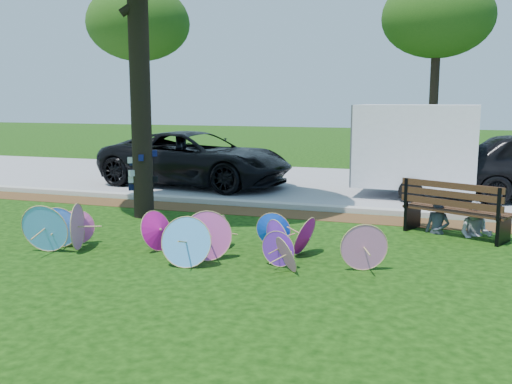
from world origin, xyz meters
TOP-DOWN VIEW (x-y plane):
  - ground at (0.00, 0.00)m, footprint 90.00×90.00m
  - mulch_strip at (0.00, 4.50)m, footprint 90.00×1.00m
  - curb at (0.00, 5.20)m, footprint 90.00×0.30m
  - street at (0.00, 9.35)m, footprint 90.00×8.00m
  - parasol_pile at (-0.36, 0.55)m, footprint 6.07×1.80m
  - black_van at (-3.38, 7.81)m, footprint 6.10×3.33m
  - cargo_trailer at (3.00, 7.86)m, footprint 3.14×2.07m
  - park_bench at (4.03, 3.56)m, footprint 2.15×1.52m
  - person_left at (3.68, 3.61)m, footprint 0.55×0.45m
  - person_right at (4.38, 3.61)m, footprint 0.71×0.60m
  - bg_trees at (1.83, 15.67)m, footprint 24.81×6.60m

SIDE VIEW (x-z plane):
  - ground at x=0.00m, z-range 0.00..0.00m
  - mulch_strip at x=0.00m, z-range 0.00..0.01m
  - street at x=0.00m, z-range 0.00..0.01m
  - curb at x=0.00m, z-range 0.00..0.12m
  - parasol_pile at x=-0.36m, z-range -0.06..0.80m
  - park_bench at x=4.03m, z-range 0.00..1.05m
  - person_right at x=4.38m, z-range 0.00..1.30m
  - person_left at x=3.68m, z-range 0.00..1.30m
  - black_van at x=-3.38m, z-range 0.00..1.62m
  - cargo_trailer at x=3.00m, z-range 0.00..2.74m
  - bg_trees at x=1.83m, z-range 2.07..9.47m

